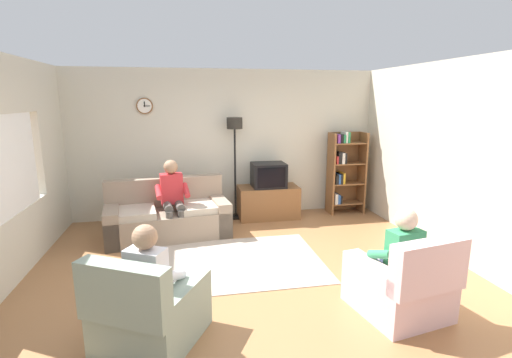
# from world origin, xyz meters

# --- Properties ---
(ground_plane) EXTENTS (12.00, 12.00, 0.00)m
(ground_plane) POSITION_xyz_m (0.00, 0.00, 0.00)
(ground_plane) COLOR #9E6B42
(back_wall_assembly) EXTENTS (6.20, 0.17, 2.70)m
(back_wall_assembly) POSITION_xyz_m (-0.00, 2.66, 1.35)
(back_wall_assembly) COLOR beige
(back_wall_assembly) RESTS_ON ground_plane
(right_wall) EXTENTS (0.12, 5.80, 2.70)m
(right_wall) POSITION_xyz_m (2.86, 0.00, 1.35)
(right_wall) COLOR beige
(right_wall) RESTS_ON ground_plane
(couch) EXTENTS (2.00, 1.13, 0.90)m
(couch) POSITION_xyz_m (-1.08, 1.63, 0.31)
(couch) COLOR gray
(couch) RESTS_ON ground_plane
(tv_stand) EXTENTS (1.10, 0.56, 0.59)m
(tv_stand) POSITION_xyz_m (0.71, 2.25, 0.30)
(tv_stand) COLOR brown
(tv_stand) RESTS_ON ground_plane
(tv) EXTENTS (0.60, 0.49, 0.44)m
(tv) POSITION_xyz_m (0.71, 2.23, 0.81)
(tv) COLOR black
(tv) RESTS_ON tv_stand
(bookshelf) EXTENTS (0.68, 0.36, 1.57)m
(bookshelf) POSITION_xyz_m (2.21, 2.32, 0.83)
(bookshelf) COLOR brown
(bookshelf) RESTS_ON ground_plane
(floor_lamp) EXTENTS (0.28, 0.28, 1.85)m
(floor_lamp) POSITION_xyz_m (0.11, 2.35, 1.45)
(floor_lamp) COLOR black
(floor_lamp) RESTS_ON ground_plane
(armchair_near_window) EXTENTS (1.12, 1.16, 0.90)m
(armchair_near_window) POSITION_xyz_m (-1.15, -1.14, 0.29)
(armchair_near_window) COLOR gray
(armchair_near_window) RESTS_ON ground_plane
(armchair_near_bookshelf) EXTENTS (0.95, 1.01, 0.90)m
(armchair_near_bookshelf) POSITION_xyz_m (1.34, -1.13, 0.29)
(armchair_near_bookshelf) COLOR beige
(armchair_near_bookshelf) RESTS_ON ground_plane
(area_rug) EXTENTS (2.20, 1.70, 0.01)m
(area_rug) POSITION_xyz_m (-0.10, 0.40, 0.01)
(area_rug) COLOR #AD9E8E
(area_rug) RESTS_ON ground_plane
(person_on_couch) EXTENTS (0.55, 0.57, 1.24)m
(person_on_couch) POSITION_xyz_m (-0.99, 1.52, 0.70)
(person_on_couch) COLOR red
(person_on_couch) RESTS_ON ground_plane
(person_in_left_armchair) EXTENTS (0.61, 0.63, 1.12)m
(person_in_left_armchair) POSITION_xyz_m (-1.10, -1.06, 0.60)
(person_in_left_armchair) COLOR silver
(person_in_left_armchair) RESTS_ON ground_plane
(person_in_right_armchair) EXTENTS (0.56, 0.58, 1.12)m
(person_in_right_armchair) POSITION_xyz_m (1.33, -1.04, 0.60)
(person_in_right_armchair) COLOR #338C59
(person_in_right_armchair) RESTS_ON ground_plane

